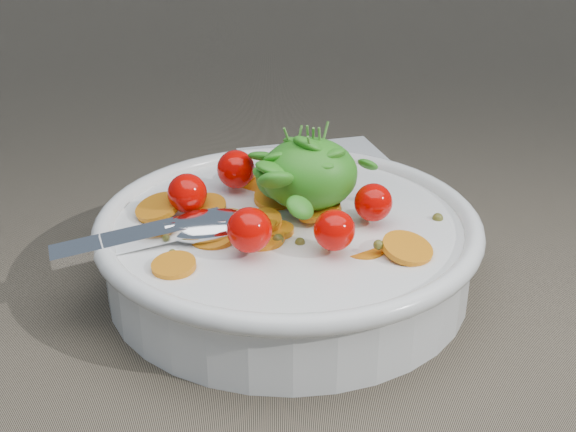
{
  "coord_description": "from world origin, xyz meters",
  "views": [
    {
      "loc": [
        -0.03,
        -0.49,
        0.31
      ],
      "look_at": [
        -0.02,
        0.02,
        0.06
      ],
      "focal_mm": 45.0,
      "sensor_mm": 36.0,
      "label": 1
    }
  ],
  "objects": [
    {
      "name": "napkin",
      "position": [
        0.02,
        0.26,
        0.0
      ],
      "size": [
        0.19,
        0.18,
        0.01
      ],
      "primitive_type": "cube",
      "rotation": [
        0.0,
        0.0,
        0.25
      ],
      "color": "white",
      "rests_on": "ground"
    },
    {
      "name": "bowl",
      "position": [
        -0.02,
        0.02,
        0.04
      ],
      "size": [
        0.32,
        0.3,
        0.13
      ],
      "color": "white",
      "rests_on": "ground"
    },
    {
      "name": "ground",
      "position": [
        0.0,
        0.0,
        0.0
      ],
      "size": [
        6.0,
        6.0,
        0.0
      ],
      "primitive_type": "plane",
      "color": "#726651",
      "rests_on": "ground"
    }
  ]
}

